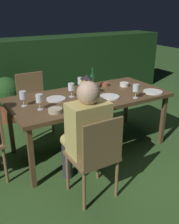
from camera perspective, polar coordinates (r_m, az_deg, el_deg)
The scene contains 20 objects.
ground_plane at distance 3.43m, azimuth 0.00°, elevation -7.94°, with size 16.00×16.00×0.00m, color #385B28.
dining_table at distance 3.14m, azimuth 0.00°, elevation 2.84°, with size 1.96×0.92×0.73m.
chair_side_right_a at distance 3.78m, azimuth -12.46°, elevation 2.58°, with size 0.42×0.40×0.87m.
chair_side_left_a at distance 2.36m, azimuth 1.41°, elevation -9.57°, with size 0.42×0.40×0.87m.
person_in_mustard at distance 2.43m, azimuth -1.01°, elevation -4.43°, with size 0.38×0.47×1.15m.
lantern_centerpiece at distance 3.07m, azimuth -0.68°, elevation 6.29°, with size 0.15×0.15×0.27m.
green_bottle_on_table at distance 3.33m, azimuth 0.71°, elevation 6.88°, with size 0.07×0.07×0.29m.
wine_glass_a at distance 3.05m, azimuth 10.40°, elevation 5.20°, with size 0.08×0.08×0.17m.
wine_glass_b at distance 3.05m, azimuth -4.13°, elevation 5.52°, with size 0.08×0.08×0.17m.
wine_glass_c at distance 3.30m, azimuth -2.02°, elevation 6.87°, with size 0.08×0.08×0.17m.
wine_glass_d at distance 2.84m, azimuth -14.75°, elevation 3.51°, with size 0.08×0.08×0.17m.
wine_glass_e at distance 2.70m, azimuth -11.22°, elevation 2.87°, with size 0.08×0.08×0.17m.
plate_a at distance 3.07m, azimuth 4.51°, elevation 3.44°, with size 0.24×0.24×0.01m, color white.
plate_b at distance 3.01m, azimuth -7.53°, elevation 2.94°, with size 0.23×0.23×0.01m, color silver.
plate_c at distance 3.35m, azimuth 14.07°, elevation 4.45°, with size 0.25×0.25×0.01m, color white.
bowl_olives at distance 3.52m, azimuth 3.40°, elevation 6.26°, with size 0.12×0.12×0.04m.
bowl_bread at distance 2.64m, azimuth -7.70°, elevation 0.39°, with size 0.15×0.15×0.04m.
bowl_salad at distance 3.53m, azimuth 7.82°, elevation 6.20°, with size 0.12×0.12×0.05m.
hedge_backdrop at distance 5.04m, azimuth -12.61°, elevation 9.00°, with size 5.73×0.67×1.21m, color #193816.
potted_plant_by_hedge at distance 4.30m, azimuth -18.06°, elevation 3.28°, with size 0.48×0.48×0.73m.
Camera 1 is at (-1.51, -2.54, 1.74)m, focal length 40.65 mm.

